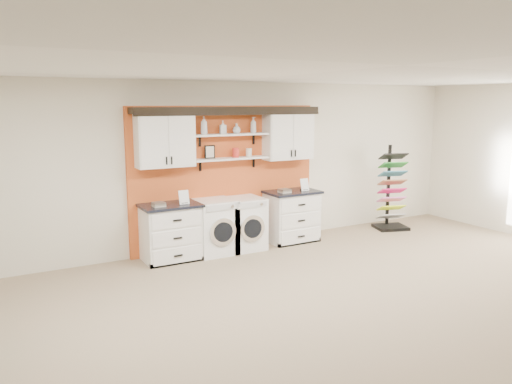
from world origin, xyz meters
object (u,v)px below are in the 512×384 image
base_cabinet_left (171,232)px  washer (214,227)px  base_cabinet_right (292,216)px  dryer (243,223)px  sample_rack (391,202)px

base_cabinet_left → washer: base_cabinet_left is taller
base_cabinet_right → washer: base_cabinet_right is taller
base_cabinet_right → washer: (-1.52, -0.00, -0.01)m
washer → dryer: 0.53m
base_cabinet_left → sample_rack: 4.46m
base_cabinet_left → base_cabinet_right: (2.26, -0.00, 0.01)m
dryer → sample_rack: bearing=-3.5°
base_cabinet_left → dryer: size_ratio=1.04×
base_cabinet_right → dryer: base_cabinet_right is taller
base_cabinet_right → dryer: (-0.98, -0.00, -0.02)m
base_cabinet_right → dryer: size_ratio=1.06×
base_cabinet_left → washer: 0.74m
dryer → base_cabinet_left: bearing=179.8°
base_cabinet_left → sample_rack: bearing=-2.5°
base_cabinet_left → sample_rack: (4.46, -0.20, 0.08)m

